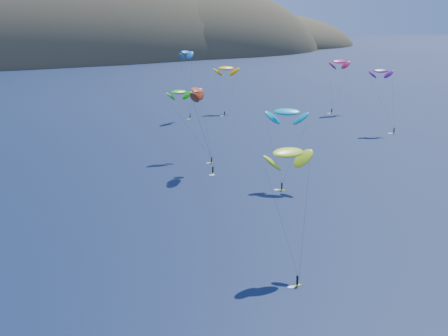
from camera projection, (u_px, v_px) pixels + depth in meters
name	position (u px, v px, depth m)	size (l,w,h in m)	color
island	(18.00, 67.00, 565.31)	(730.00, 300.00, 210.00)	#3D3526
kitesurfer_2	(288.00, 153.00, 99.54)	(9.08, 11.62, 20.88)	yellow
kitesurfer_3	(179.00, 92.00, 173.37)	(8.37, 13.85, 20.20)	yellow
kitesurfer_4	(186.00, 52.00, 234.80)	(9.33, 9.02, 27.12)	yellow
kitesurfer_5	(287.00, 112.00, 145.96)	(10.30, 10.45, 19.93)	yellow
kitesurfer_6	(381.00, 71.00, 208.97)	(9.07, 10.21, 22.78)	yellow
kitesurfer_8	(339.00, 62.00, 248.67)	(10.48, 5.18, 22.95)	yellow
kitesurfer_9	(197.00, 90.00, 158.37)	(9.05, 12.49, 23.16)	yellow
kitesurfer_11	(226.00, 68.00, 250.01)	(12.01, 13.37, 20.31)	yellow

